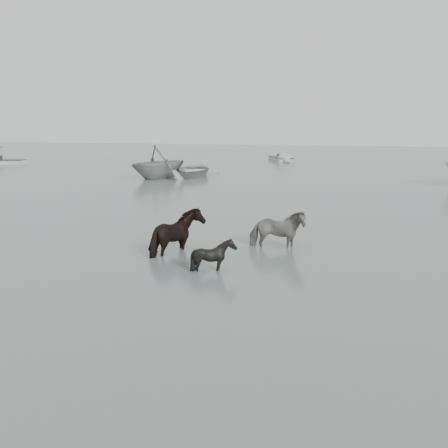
{
  "coord_description": "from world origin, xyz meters",
  "views": [
    {
      "loc": [
        2.59,
        -13.18,
        4.06
      ],
      "look_at": [
        -0.74,
        1.08,
        1.0
      ],
      "focal_mm": 40.0,
      "sensor_mm": 36.0,
      "label": 1
    }
  ],
  "objects": [
    {
      "name": "ground",
      "position": [
        0.0,
        0.0,
        0.0
      ],
      "size": [
        140.0,
        140.0,
        0.0
      ],
      "primitive_type": "plane",
      "color": "#4F5D5A",
      "rests_on": "ground"
    },
    {
      "name": "pony_pinto",
      "position": [
        0.69,
        2.47,
        0.77
      ],
      "size": [
        1.88,
        0.99,
        1.53
      ],
      "primitive_type": "imported",
      "rotation": [
        0.0,
        0.0,
        1.66
      ],
      "color": "black",
      "rests_on": "ground"
    },
    {
      "name": "pony_dark",
      "position": [
        -2.22,
        1.17,
        0.85
      ],
      "size": [
        1.53,
        1.77,
        1.7
      ],
      "primitive_type": "imported",
      "rotation": [
        0.0,
        0.0,
        1.62
      ],
      "color": "black",
      "rests_on": "ground"
    },
    {
      "name": "pony_black",
      "position": [
        -0.68,
        -0.41,
        0.56
      ],
      "size": [
        1.27,
        1.21,
        1.11
      ],
      "primitive_type": "imported",
      "rotation": [
        0.0,
        0.0,
        1.18
      ],
      "color": "black",
      "rests_on": "ground"
    },
    {
      "name": "rowboat_lead",
      "position": [
        -8.09,
        22.22,
        0.53
      ],
      "size": [
        4.33,
        5.58,
        1.06
      ],
      "primitive_type": "imported",
      "rotation": [
        0.0,
        0.0,
        0.14
      ],
      "color": "beige",
      "rests_on": "ground"
    },
    {
      "name": "rowboat_trail",
      "position": [
        -9.92,
        20.19,
        1.23
      ],
      "size": [
        5.86,
        6.09,
        2.47
      ],
      "primitive_type": "imported",
      "rotation": [
        0.0,
        0.0,
        2.61
      ],
      "color": "gray",
      "rests_on": "ground"
    },
    {
      "name": "skiff_outer",
      "position": [
        -28.54,
        28.21,
        0.38
      ],
      "size": [
        5.49,
        2.11,
        0.75
      ],
      "primitive_type": null,
      "rotation": [
        0.0,
        0.0,
        3.24
      ],
      "color": "silver",
      "rests_on": "ground"
    },
    {
      "name": "skiff_mid",
      "position": [
        -3.3,
        37.4,
        0.38
      ],
      "size": [
        3.62,
        5.95,
        0.75
      ],
      "primitive_type": null,
      "rotation": [
        0.0,
        0.0,
        -1.19
      ],
      "color": "#9A9C9A",
      "rests_on": "ground"
    }
  ]
}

